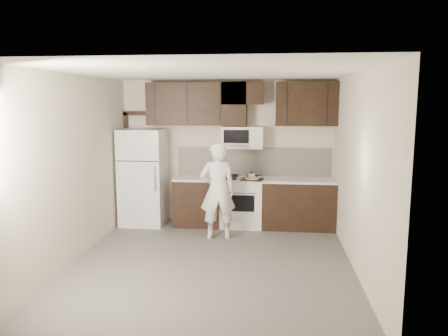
% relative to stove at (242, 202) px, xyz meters
% --- Properties ---
extents(floor, '(4.50, 4.50, 0.00)m').
position_rel_stove_xyz_m(floor, '(-0.30, -1.94, -0.46)').
color(floor, '#575452').
rests_on(floor, ground).
extents(back_wall, '(4.00, 0.00, 4.00)m').
position_rel_stove_xyz_m(back_wall, '(-0.30, 0.31, 0.89)').
color(back_wall, beige).
rests_on(back_wall, ground).
extents(ceiling, '(4.50, 4.50, 0.00)m').
position_rel_stove_xyz_m(ceiling, '(-0.30, -1.94, 2.24)').
color(ceiling, white).
rests_on(ceiling, back_wall).
extents(counter_run, '(2.95, 0.64, 0.91)m').
position_rel_stove_xyz_m(counter_run, '(0.30, 0.00, -0.00)').
color(counter_run, black).
rests_on(counter_run, floor).
extents(stove, '(0.76, 0.66, 0.94)m').
position_rel_stove_xyz_m(stove, '(0.00, 0.00, 0.00)').
color(stove, silver).
rests_on(stove, floor).
extents(backsplash, '(2.90, 0.02, 0.54)m').
position_rel_stove_xyz_m(backsplash, '(0.20, 0.30, 0.72)').
color(backsplash, beige).
rests_on(backsplash, counter_run).
extents(upper_cabinets, '(3.48, 0.35, 0.78)m').
position_rel_stove_xyz_m(upper_cabinets, '(-0.09, 0.14, 1.82)').
color(upper_cabinets, black).
rests_on(upper_cabinets, back_wall).
extents(microwave, '(0.76, 0.42, 0.40)m').
position_rel_stove_xyz_m(microwave, '(-0.00, 0.12, 1.19)').
color(microwave, silver).
rests_on(microwave, upper_cabinets).
extents(refrigerator, '(0.80, 0.76, 1.80)m').
position_rel_stove_xyz_m(refrigerator, '(-1.85, -0.05, 0.44)').
color(refrigerator, silver).
rests_on(refrigerator, floor).
extents(door_trim, '(0.50, 0.08, 2.12)m').
position_rel_stove_xyz_m(door_trim, '(-2.22, 0.27, 0.79)').
color(door_trim, black).
rests_on(door_trim, floor).
extents(saucepan, '(0.27, 0.15, 0.15)m').
position_rel_stove_xyz_m(saucepan, '(0.18, -0.15, 0.51)').
color(saucepan, silver).
rests_on(saucepan, stove).
extents(baking_tray, '(0.43, 0.35, 0.02)m').
position_rel_stove_xyz_m(baking_tray, '(0.19, -0.18, 0.46)').
color(baking_tray, black).
rests_on(baking_tray, counter_run).
extents(pizza, '(0.30, 0.30, 0.02)m').
position_rel_stove_xyz_m(pizza, '(0.19, -0.18, 0.48)').
color(pizza, beige).
rests_on(pizza, baking_tray).
extents(person, '(0.66, 0.49, 1.64)m').
position_rel_stove_xyz_m(person, '(-0.35, -0.78, 0.36)').
color(person, silver).
rests_on(person, floor).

